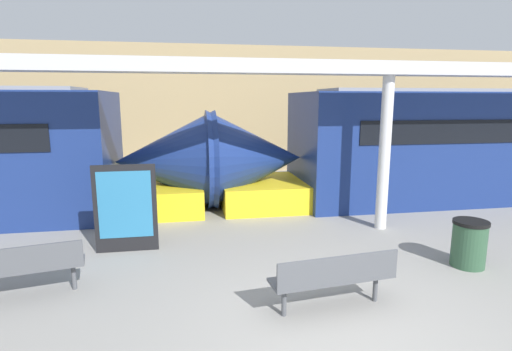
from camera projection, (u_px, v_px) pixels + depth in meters
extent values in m
plane|color=gray|center=(344.00, 339.00, 4.90)|extent=(60.00, 60.00, 0.00)
cube|color=tan|center=(232.00, 110.00, 15.89)|extent=(56.00, 0.20, 5.00)
cone|color=navy|center=(254.00, 158.00, 10.90)|extent=(2.60, 2.63, 2.63)
cube|color=yellow|center=(263.00, 193.00, 11.12)|extent=(2.34, 2.46, 0.70)
cone|color=navy|center=(166.00, 161.00, 10.50)|extent=(2.60, 2.63, 2.63)
cube|color=yellow|center=(158.00, 197.00, 10.64)|extent=(2.34, 2.46, 0.70)
cube|color=#4C4F54|center=(332.00, 278.00, 5.55)|extent=(1.81, 0.64, 0.04)
cube|color=#4C4F54|center=(339.00, 270.00, 5.33)|extent=(1.76, 0.24, 0.37)
cylinder|color=#4C4F54|center=(284.00, 301.00, 5.40)|extent=(0.07, 0.07, 0.43)
cylinder|color=#4C4F54|center=(375.00, 287.00, 5.80)|extent=(0.07, 0.07, 0.43)
cube|color=#4C4F54|center=(22.00, 268.00, 5.87)|extent=(1.76, 0.78, 0.04)
cube|color=#4C4F54|center=(18.00, 260.00, 5.65)|extent=(1.68, 0.38, 0.37)
cylinder|color=#4C4F54|center=(74.00, 276.00, 6.16)|extent=(0.07, 0.07, 0.43)
cylinder|color=#2D5138|center=(469.00, 245.00, 6.99)|extent=(0.57, 0.57, 0.77)
cylinder|color=black|center=(471.00, 222.00, 6.91)|extent=(0.60, 0.60, 0.06)
cube|color=black|center=(126.00, 209.00, 7.61)|extent=(1.17, 0.06, 1.70)
cube|color=teal|center=(125.00, 205.00, 7.56)|extent=(0.99, 0.01, 1.29)
cylinder|color=silver|center=(384.00, 154.00, 8.85)|extent=(0.26, 0.26, 3.41)
cube|color=#B7B7BC|center=(390.00, 68.00, 8.50)|extent=(28.00, 0.60, 0.28)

